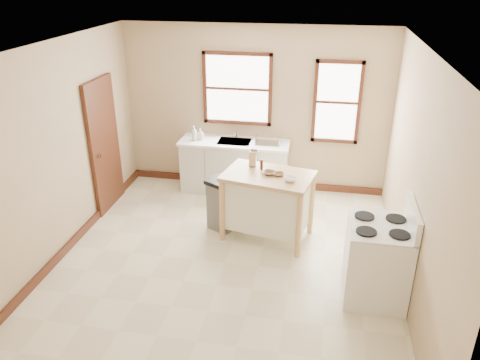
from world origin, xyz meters
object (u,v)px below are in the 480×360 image
at_px(kitchen_island, 267,206).
at_px(trash_bin, 222,204).
at_px(bowl_b, 279,174).
at_px(soap_bottle_a, 194,133).
at_px(pepper_grinder, 262,165).
at_px(knife_block, 253,159).
at_px(bowl_a, 269,173).
at_px(dish_rack, 268,141).
at_px(gas_stove, 378,251).
at_px(bowl_c, 290,179).
at_px(soap_bottle_b, 201,134).

relative_size(kitchen_island, trash_bin, 1.54).
bearing_deg(bowl_b, soap_bottle_a, 139.07).
height_order(pepper_grinder, bowl_b, pepper_grinder).
relative_size(knife_block, bowl_a, 1.17).
bearing_deg(trash_bin, dish_rack, 97.42).
bearing_deg(dish_rack, bowl_b, -85.69).
height_order(bowl_b, gas_stove, gas_stove).
bearing_deg(bowl_b, dish_rack, 103.16).
bearing_deg(bowl_a, pepper_grinder, 129.65).
relative_size(bowl_c, gas_stove, 0.14).
height_order(dish_rack, bowl_b, bowl_b).
height_order(soap_bottle_b, kitchen_island, soap_bottle_b).
height_order(soap_bottle_b, pepper_grinder, pepper_grinder).
relative_size(dish_rack, trash_bin, 0.53).
distance_m(bowl_c, trash_bin, 1.22).
bearing_deg(pepper_grinder, dish_rack, 93.08).
bearing_deg(soap_bottle_b, bowl_b, -44.07).
relative_size(dish_rack, bowl_a, 2.46).
relative_size(soap_bottle_a, kitchen_island, 0.21).
xyz_separation_m(soap_bottle_b, bowl_c, (1.66, -1.59, 0.01)).
height_order(soap_bottle_a, trash_bin, soap_bottle_a).
xyz_separation_m(dish_rack, gas_stove, (1.61, -2.51, -0.36)).
bearing_deg(pepper_grinder, bowl_c, -36.73).
height_order(soap_bottle_b, trash_bin, soap_bottle_b).
height_order(kitchen_island, pepper_grinder, pepper_grinder).
relative_size(soap_bottle_b, knife_block, 0.95).
bearing_deg(soap_bottle_a, gas_stove, -45.56).
xyz_separation_m(pepper_grinder, gas_stove, (1.54, -1.24, -0.46)).
bearing_deg(knife_block, soap_bottle_b, 129.73).
relative_size(soap_bottle_a, bowl_b, 1.68).
height_order(kitchen_island, gas_stove, gas_stove).
bearing_deg(soap_bottle_a, trash_bin, -63.91).
bearing_deg(bowl_c, bowl_b, 137.25).
height_order(bowl_a, gas_stove, gas_stove).
bearing_deg(pepper_grinder, gas_stove, -38.83).
relative_size(dish_rack, pepper_grinder, 2.80).
bearing_deg(soap_bottle_b, dish_rack, -0.29).
bearing_deg(bowl_a, kitchen_island, -179.92).
relative_size(soap_bottle_a, trash_bin, 0.32).
xyz_separation_m(bowl_a, trash_bin, (-0.70, 0.12, -0.62)).
height_order(pepper_grinder, gas_stove, gas_stove).
bearing_deg(kitchen_island, soap_bottle_b, 145.18).
bearing_deg(kitchen_island, bowl_c, -16.77).
xyz_separation_m(soap_bottle_a, bowl_c, (1.75, -1.53, -0.02)).
relative_size(knife_block, bowl_c, 1.18).
relative_size(dish_rack, bowl_b, 2.81).
distance_m(soap_bottle_b, gas_stove, 3.76).
bearing_deg(pepper_grinder, bowl_b, -32.45).
bearing_deg(trash_bin, bowl_a, 18.92).
bearing_deg(dish_rack, soap_bottle_b, 171.09).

